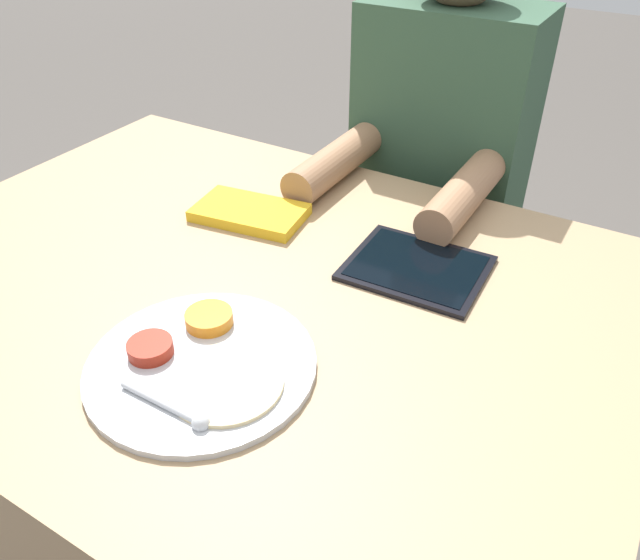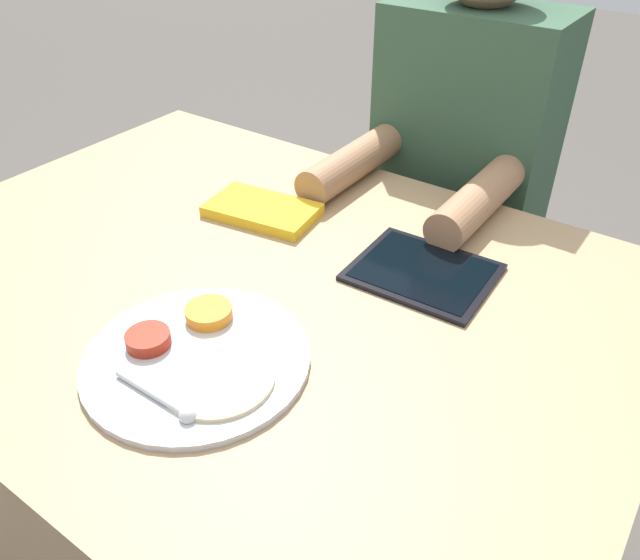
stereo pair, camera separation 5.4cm
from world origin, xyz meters
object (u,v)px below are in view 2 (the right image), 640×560
(thali_tray, at_px, (197,357))
(person_diner, at_px, (450,232))
(tablet_device, at_px, (423,272))
(red_notebook, at_px, (262,211))

(thali_tray, distance_m, person_diner, 0.81)
(thali_tray, relative_size, tablet_device, 1.36)
(red_notebook, height_order, person_diner, person_diner)
(red_notebook, bearing_deg, tablet_device, 0.01)
(red_notebook, relative_size, person_diner, 0.17)
(red_notebook, bearing_deg, person_diner, 67.29)
(tablet_device, bearing_deg, person_diner, 107.41)
(red_notebook, relative_size, tablet_device, 0.96)
(thali_tray, relative_size, person_diner, 0.24)
(red_notebook, xyz_separation_m, person_diner, (0.18, 0.44, -0.20))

